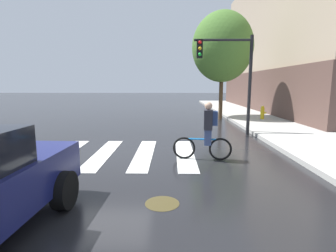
# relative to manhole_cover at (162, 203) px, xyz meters

# --- Properties ---
(ground_plane) EXTENTS (120.00, 120.00, 0.00)m
(ground_plane) POSITION_rel_manhole_cover_xyz_m (-1.78, 3.44, -0.00)
(ground_plane) COLOR black
(crosswalk_stripes) EXTENTS (5.73, 3.67, 0.01)m
(crosswalk_stripes) POSITION_rel_manhole_cover_xyz_m (-1.98, 3.44, 0.00)
(crosswalk_stripes) COLOR silver
(crosswalk_stripes) RESTS_ON ground
(manhole_cover) EXTENTS (0.64, 0.64, 0.01)m
(manhole_cover) POSITION_rel_manhole_cover_xyz_m (0.00, 0.00, 0.00)
(manhole_cover) COLOR #473D1E
(manhole_cover) RESTS_ON ground
(cyclist) EXTENTS (1.70, 0.39, 1.69)m
(cyclist) POSITION_rel_manhole_cover_xyz_m (1.19, 2.85, 0.84)
(cyclist) COLOR black
(cyclist) RESTS_ON ground
(traffic_light_near) EXTENTS (2.47, 0.28, 4.20)m
(traffic_light_near) POSITION_rel_manhole_cover_xyz_m (2.68, 6.70, 2.86)
(traffic_light_near) COLOR black
(traffic_light_near) RESTS_ON ground
(fire_hydrant) EXTENTS (0.33, 0.22, 0.78)m
(fire_hydrant) POSITION_rel_manhole_cover_xyz_m (5.58, 10.87, 0.53)
(fire_hydrant) COLOR gold
(fire_hydrant) RESTS_ON sidewalk
(street_tree_near) EXTENTS (3.68, 3.68, 6.55)m
(street_tree_near) POSITION_rel_manhole_cover_xyz_m (3.27, 11.86, 4.42)
(street_tree_near) COLOR #4C3823
(street_tree_near) RESTS_ON ground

